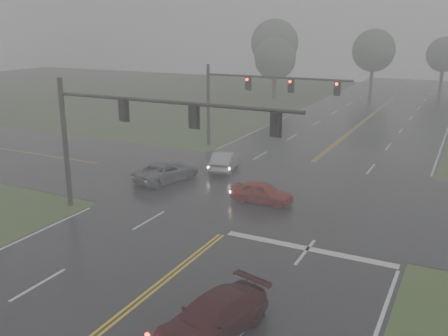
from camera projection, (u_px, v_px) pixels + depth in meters
The scene contains 13 objects.
main_road at pixel (265, 200), 30.89m from camera, with size 18.00×160.00×0.02m, color black.
cross_street at pixel (277, 191), 32.61m from camera, with size 120.00×14.00×0.02m, color black.
stop_bar at pixel (308, 249), 24.14m from camera, with size 8.50×0.50×0.01m, color silver.
sedan_maroon at pixel (212, 335), 17.44m from camera, with size 1.94×4.78×1.39m, color #34090D.
sedan_red at pixel (262, 203), 30.44m from camera, with size 1.54×3.82×1.30m, color maroon.
sedan_silver at pixel (225, 170), 37.38m from camera, with size 1.49×4.29×1.41m, color gray.
car_grey at pixel (167, 181), 34.73m from camera, with size 2.25×4.88×1.36m, color #4D4F54.
signal_gantry_near at pixel (127, 124), 26.69m from camera, with size 14.56×0.33×7.61m.
signal_gantry_far at pixel (249, 92), 42.11m from camera, with size 12.76×0.36×7.19m.
tree_nw_a at pixel (275, 59), 71.75m from camera, with size 5.98×5.98×8.78m.
tree_n_mid at pixel (374, 51), 79.52m from camera, with size 6.79×6.79×9.97m.
tree_nw_b at pixel (275, 43), 82.21m from camera, with size 7.85×7.85×11.53m.
tree_n_far at pixel (444, 55), 84.20m from camera, with size 5.89×5.89×8.65m.
Camera 1 is at (10.80, -7.19, 10.44)m, focal length 40.00 mm.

